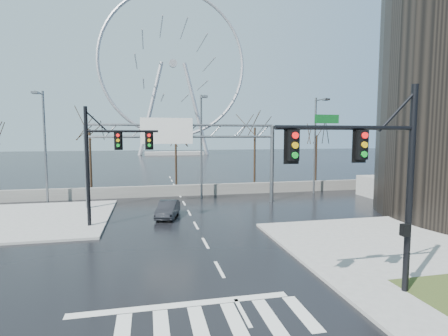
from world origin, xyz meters
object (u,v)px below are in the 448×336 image
object	(u,v)px
signal_mast_near	(380,170)
sign_gantry	(180,146)
ferris_wheel	(173,70)
car	(168,209)
signal_mast_far	(105,155)

from	to	relation	value
signal_mast_near	sign_gantry	distance (m)	19.79
sign_gantry	ferris_wheel	xyz separation A→B (m)	(5.38, 80.04, 20.95)
sign_gantry	car	bearing A→B (deg)	-108.23
signal_mast_near	car	distance (m)	16.95
signal_mast_far	car	world-z (taller)	signal_mast_far
ferris_wheel	signal_mast_near	bearing A→B (deg)	-89.92
signal_mast_far	sign_gantry	world-z (taller)	signal_mast_far
car	sign_gantry	bearing A→B (deg)	86.12
sign_gantry	car	world-z (taller)	sign_gantry
ferris_wheel	car	world-z (taller)	ferris_wheel
ferris_wheel	car	xyz separation A→B (m)	(-6.73, -84.14, -25.52)
ferris_wheel	car	size ratio (longest dim) A/B	13.73
car	ferris_wheel	bearing A→B (deg)	99.78
signal_mast_near	ferris_wheel	world-z (taller)	ferris_wheel
signal_mast_near	signal_mast_far	size ratio (longest dim) A/B	1.00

